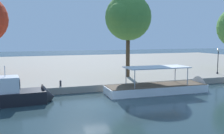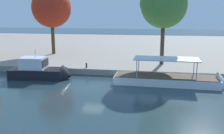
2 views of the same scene
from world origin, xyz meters
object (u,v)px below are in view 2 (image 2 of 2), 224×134
at_px(motor_yacht_1, 42,72).
at_px(tree_0, 52,8).
at_px(tour_boat_2, 175,82).
at_px(mooring_bollard_0, 86,65).
at_px(tree_3, 162,6).

distance_m(motor_yacht_1, tree_0, 17.54).
height_order(tour_boat_2, tree_0, tree_0).
bearing_deg(motor_yacht_1, tree_0, 102.54).
relative_size(mooring_bollard_0, tree_3, 0.06).
relative_size(motor_yacht_1, tree_0, 0.68).
relative_size(motor_yacht_1, tree_3, 0.68).
bearing_deg(tree_3, mooring_bollard_0, -157.86).
xyz_separation_m(motor_yacht_1, tree_3, (15.41, 7.72, 8.66)).
bearing_deg(tour_boat_2, tree_3, 103.42).
height_order(mooring_bollard_0, tree_3, tree_3).
bearing_deg(tree_0, mooring_bollard_0, -50.02).
bearing_deg(tree_0, tour_boat_2, -34.98).
relative_size(motor_yacht_1, tour_boat_2, 0.61).
xyz_separation_m(tour_boat_2, mooring_bollard_0, (-11.93, 3.73, 0.86)).
relative_size(mooring_bollard_0, tree_0, 0.06).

